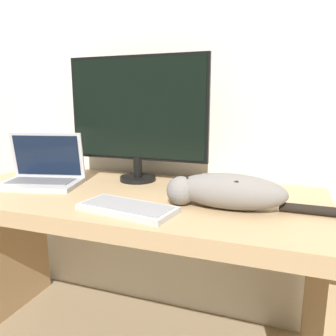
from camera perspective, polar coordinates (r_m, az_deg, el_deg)
The scene contains 6 objects.
wall_back at distance 1.67m, azimuth -0.75°, elevation 18.43°, with size 6.40×0.06×2.60m.
desk at distance 1.39m, azimuth -6.56°, elevation -10.29°, with size 1.53×0.69×0.74m.
monitor at distance 1.50m, azimuth -5.45°, elevation 9.35°, with size 0.66×0.17×0.56m.
laptop at distance 1.55m, azimuth -21.06°, elevation -1.07°, with size 0.38×0.29×0.23m.
external_keyboard at distance 1.12m, azimuth -7.11°, elevation -6.94°, with size 0.35×0.20×0.02m.
cat at distance 1.15m, azimuth 10.01°, elevation -3.87°, with size 0.58×0.16×0.12m.
Camera 1 is at (0.58, -0.81, 1.10)m, focal length 35.00 mm.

